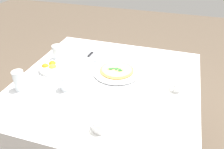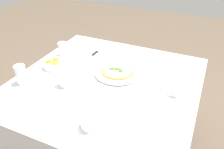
# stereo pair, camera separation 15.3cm
# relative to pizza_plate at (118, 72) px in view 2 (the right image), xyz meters

# --- Properties ---
(dining_table) EXTENTS (1.17, 1.17, 0.73)m
(dining_table) POSITION_rel_pizza_plate_xyz_m (-0.12, 0.03, -0.14)
(dining_table) COLOR white
(dining_table) RESTS_ON ground_plane
(pizza_plate) EXTENTS (0.32, 0.32, 0.02)m
(pizza_plate) POSITION_rel_pizza_plate_xyz_m (0.00, 0.00, 0.00)
(pizza_plate) COLOR white
(pizza_plate) RESTS_ON dining_table
(pizza) EXTENTS (0.23, 0.23, 0.02)m
(pizza) POSITION_rel_pizza_plate_xyz_m (-0.00, 0.00, 0.01)
(pizza) COLOR tan
(pizza) RESTS_ON pizza_plate
(coffee_cup_left_edge) EXTENTS (0.13, 0.13, 0.07)m
(coffee_cup_left_edge) POSITION_rel_pizza_plate_xyz_m (-0.09, -0.41, 0.02)
(coffee_cup_left_edge) COLOR white
(coffee_cup_left_edge) RESTS_ON dining_table
(coffee_cup_near_right) EXTENTS (0.13, 0.13, 0.07)m
(coffee_cup_near_right) POSITION_rel_pizza_plate_xyz_m (-0.54, -0.07, 0.02)
(coffee_cup_near_right) COLOR white
(coffee_cup_near_right) RESTS_ON dining_table
(coffee_cup_back_corner) EXTENTS (0.13, 0.13, 0.06)m
(coffee_cup_back_corner) POSITION_rel_pizza_plate_xyz_m (-0.55, 0.50, 0.02)
(coffee_cup_back_corner) COLOR white
(coffee_cup_back_corner) RESTS_ON dining_table
(water_glass_far_left) EXTENTS (0.07, 0.07, 0.10)m
(water_glass_far_left) POSITION_rel_pizza_plate_xyz_m (-0.27, 0.25, 0.03)
(water_glass_far_left) COLOR white
(water_glass_far_left) RESTS_ON dining_table
(water_glass_far_right) EXTENTS (0.07, 0.07, 0.13)m
(water_glass_far_right) POSITION_rel_pizza_plate_xyz_m (-0.36, 0.52, 0.04)
(water_glass_far_right) COLOR white
(water_glass_far_right) RESTS_ON dining_table
(water_glass_right_edge) EXTENTS (0.07, 0.07, 0.11)m
(water_glass_right_edge) POSITION_rel_pizza_plate_xyz_m (0.07, 0.49, 0.04)
(water_glass_right_edge) COLOR white
(water_glass_right_edge) RESTS_ON dining_table
(napkin_folded) EXTENTS (0.23, 0.14, 0.02)m
(napkin_folded) POSITION_rel_pizza_plate_xyz_m (0.21, 0.26, -0.00)
(napkin_folded) COLOR white
(napkin_folded) RESTS_ON dining_table
(dinner_knife) EXTENTS (0.20, 0.03, 0.01)m
(dinner_knife) POSITION_rel_pizza_plate_xyz_m (0.21, 0.26, 0.01)
(dinner_knife) COLOR silver
(dinner_knife) RESTS_ON napkin_folded
(citrus_bowl) EXTENTS (0.15, 0.15, 0.07)m
(citrus_bowl) POSITION_rel_pizza_plate_xyz_m (-0.11, 0.45, 0.02)
(citrus_bowl) COLOR white
(citrus_bowl) RESTS_ON dining_table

